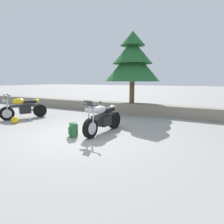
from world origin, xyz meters
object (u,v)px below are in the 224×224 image
motorcycle_silver_centre (103,119)px  pine_tree_far_left (132,61)px  motorcycle_yellow_near_left (23,108)px  rider_backpack (73,129)px  rider_helmet (15,120)px

motorcycle_silver_centre → pine_tree_far_left: pine_tree_far_left is taller
motorcycle_yellow_near_left → rider_backpack: (3.94, -1.21, -0.24)m
motorcycle_silver_centre → pine_tree_far_left: (-0.66, 4.23, 2.33)m
motorcycle_silver_centre → pine_tree_far_left: bearing=98.8°
motorcycle_yellow_near_left → rider_backpack: 4.13m
pine_tree_far_left → rider_helmet: bearing=-125.5°
motorcycle_yellow_near_left → rider_helmet: (0.53, -0.84, -0.35)m
motorcycle_silver_centre → rider_helmet: bearing=-173.2°
pine_tree_far_left → motorcycle_silver_centre: bearing=-81.2°
motorcycle_silver_centre → rider_backpack: 1.07m
rider_backpack → rider_helmet: bearing=173.9°
motorcycle_yellow_near_left → rider_helmet: 1.05m
rider_backpack → pine_tree_far_left: size_ratio=0.12×
rider_helmet → pine_tree_far_left: (3.36, 4.70, 2.68)m
motorcycle_yellow_near_left → rider_backpack: bearing=-17.0°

